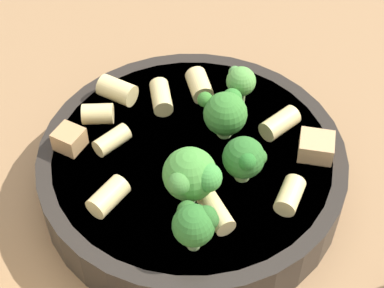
% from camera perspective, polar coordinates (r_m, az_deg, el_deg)
% --- Properties ---
extents(ground_plane, '(2.00, 2.00, 0.00)m').
position_cam_1_polar(ground_plane, '(0.49, 0.00, -3.70)').
color(ground_plane, '#936D47').
extents(pasta_bowl, '(0.22, 0.22, 0.04)m').
position_cam_1_polar(pasta_bowl, '(0.47, 0.00, -2.08)').
color(pasta_bowl, '#28231E').
rests_on(pasta_bowl, ground_plane).
extents(broccoli_floret_0, '(0.04, 0.03, 0.04)m').
position_cam_1_polar(broccoli_floret_0, '(0.46, 2.64, 3.09)').
color(broccoli_floret_0, '#84AD60').
rests_on(broccoli_floret_0, pasta_bowl).
extents(broccoli_floret_1, '(0.03, 0.03, 0.04)m').
position_cam_1_polar(broccoli_floret_1, '(0.39, 0.29, -7.07)').
color(broccoli_floret_1, '#93B766').
rests_on(broccoli_floret_1, pasta_bowl).
extents(broccoli_floret_2, '(0.04, 0.04, 0.04)m').
position_cam_1_polar(broccoli_floret_2, '(0.41, -0.06, -2.81)').
color(broccoli_floret_2, '#9EC175').
rests_on(broccoli_floret_2, pasta_bowl).
extents(broccoli_floret_3, '(0.03, 0.03, 0.03)m').
position_cam_1_polar(broccoli_floret_3, '(0.43, 4.70, -1.29)').
color(broccoli_floret_3, '#93B766').
rests_on(broccoli_floret_3, pasta_bowl).
extents(broccoli_floret_4, '(0.02, 0.02, 0.03)m').
position_cam_1_polar(broccoli_floret_4, '(0.48, 4.30, 5.58)').
color(broccoli_floret_4, '#93B766').
rests_on(broccoli_floret_4, pasta_bowl).
extents(rigatoni_0, '(0.03, 0.02, 0.01)m').
position_cam_1_polar(rigatoni_0, '(0.43, 8.70, -4.53)').
color(rigatoni_0, '#E0C67F').
rests_on(rigatoni_0, pasta_bowl).
extents(rigatoni_1, '(0.03, 0.02, 0.02)m').
position_cam_1_polar(rigatoni_1, '(0.43, -7.53, -4.57)').
color(rigatoni_1, '#E0C67F').
rests_on(rigatoni_1, pasta_bowl).
extents(rigatoni_2, '(0.02, 0.03, 0.01)m').
position_cam_1_polar(rigatoni_2, '(0.42, 2.15, -6.09)').
color(rigatoni_2, '#E0C67F').
rests_on(rigatoni_2, pasta_bowl).
extents(rigatoni_3, '(0.03, 0.03, 0.02)m').
position_cam_1_polar(rigatoni_3, '(0.49, -6.67, 4.75)').
color(rigatoni_3, '#E0C67F').
rests_on(rigatoni_3, pasta_bowl).
extents(rigatoni_4, '(0.03, 0.02, 0.01)m').
position_cam_1_polar(rigatoni_4, '(0.46, -7.12, 0.35)').
color(rigatoni_4, '#E0C67F').
rests_on(rigatoni_4, pasta_bowl).
extents(rigatoni_5, '(0.03, 0.03, 0.01)m').
position_cam_1_polar(rigatoni_5, '(0.49, -2.76, 4.20)').
color(rigatoni_5, '#E0C67F').
rests_on(rigatoni_5, pasta_bowl).
extents(rigatoni_6, '(0.03, 0.03, 0.02)m').
position_cam_1_polar(rigatoni_6, '(0.50, 0.66, 5.24)').
color(rigatoni_6, '#E0C67F').
rests_on(rigatoni_6, pasta_bowl).
extents(rigatoni_7, '(0.03, 0.02, 0.02)m').
position_cam_1_polar(rigatoni_7, '(0.47, 7.81, 1.83)').
color(rigatoni_7, '#E0C67F').
rests_on(rigatoni_7, pasta_bowl).
extents(rigatoni_8, '(0.03, 0.03, 0.02)m').
position_cam_1_polar(rigatoni_8, '(0.48, -8.38, 2.66)').
color(rigatoni_8, '#E0C67F').
rests_on(rigatoni_8, pasta_bowl).
extents(chicken_chunk_0, '(0.03, 0.03, 0.02)m').
position_cam_1_polar(chicken_chunk_0, '(0.46, 10.98, -0.23)').
color(chicken_chunk_0, tan).
rests_on(chicken_chunk_0, pasta_bowl).
extents(chicken_chunk_1, '(0.02, 0.02, 0.02)m').
position_cam_1_polar(chicken_chunk_1, '(0.46, -10.85, 0.43)').
color(chicken_chunk_1, tan).
rests_on(chicken_chunk_1, pasta_bowl).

